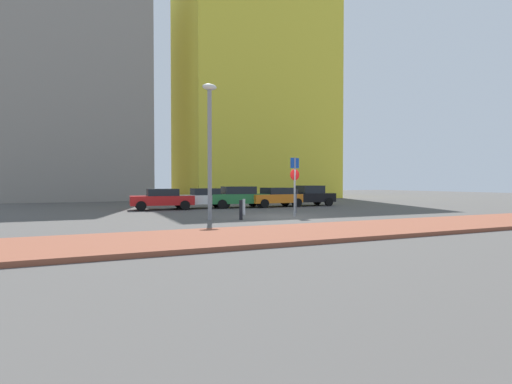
% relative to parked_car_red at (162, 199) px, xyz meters
% --- Properties ---
extents(ground_plane, '(120.00, 120.00, 0.00)m').
position_rel_parked_car_red_xyz_m(ground_plane, '(4.90, -7.74, -0.74)').
color(ground_plane, '#4C4947').
extents(sidewalk_brick, '(40.00, 4.10, 0.14)m').
position_rel_parked_car_red_xyz_m(sidewalk_brick, '(4.90, -14.36, -0.67)').
color(sidewalk_brick, brown).
rests_on(sidewalk_brick, ground).
extents(parked_car_red, '(4.17, 2.13, 1.40)m').
position_rel_parked_car_red_xyz_m(parked_car_red, '(0.00, 0.00, 0.00)').
color(parked_car_red, red).
rests_on(parked_car_red, ground).
extents(parked_car_white, '(4.33, 2.12, 1.41)m').
position_rel_parked_car_red_xyz_m(parked_car_white, '(2.87, 0.34, -0.01)').
color(parked_car_white, white).
rests_on(parked_car_white, ground).
extents(parked_car_green, '(4.32, 2.29, 1.53)m').
position_rel_parked_car_red_xyz_m(parked_car_green, '(5.46, 0.08, 0.07)').
color(parked_car_green, '#237238').
rests_on(parked_car_green, ground).
extents(parked_car_orange, '(4.29, 2.29, 1.43)m').
position_rel_parked_car_red_xyz_m(parked_car_orange, '(8.36, -0.16, 0.02)').
color(parked_car_orange, orange).
rests_on(parked_car_orange, ground).
extents(parked_car_black, '(4.21, 2.24, 1.59)m').
position_rel_parked_car_red_xyz_m(parked_car_black, '(11.20, -0.07, 0.06)').
color(parked_car_black, black).
rests_on(parked_car_black, ground).
extents(parking_sign_post, '(0.60, 0.13, 3.16)m').
position_rel_parked_car_red_xyz_m(parking_sign_post, '(5.68, -7.79, 1.25)').
color(parking_sign_post, gray).
rests_on(parking_sign_post, ground).
extents(parking_meter, '(0.18, 0.14, 1.40)m').
position_rel_parked_car_red_xyz_m(parking_meter, '(6.86, -5.88, 0.17)').
color(parking_meter, '#4C4C51').
rests_on(parking_meter, ground).
extents(street_lamp, '(0.70, 0.36, 6.52)m').
position_rel_parked_car_red_xyz_m(street_lamp, '(0.86, -8.06, 3.13)').
color(street_lamp, gray).
rests_on(street_lamp, ground).
extents(traffic_bollard_near, '(0.15, 0.15, 0.89)m').
position_rel_parked_car_red_xyz_m(traffic_bollard_near, '(3.46, -5.98, -0.29)').
color(traffic_bollard_near, '#B7B7BC').
rests_on(traffic_bollard_near, ground).
extents(traffic_bollard_mid, '(0.17, 0.17, 0.96)m').
position_rel_parked_car_red_xyz_m(traffic_bollard_mid, '(2.25, -8.60, -0.26)').
color(traffic_bollard_mid, black).
rests_on(traffic_bollard_mid, ground).
extents(building_colorful_midrise, '(17.43, 13.82, 27.28)m').
position_rel_parked_car_red_xyz_m(building_colorful_midrise, '(14.32, 18.38, 12.90)').
color(building_colorful_midrise, gold).
rests_on(building_colorful_midrise, ground).
extents(building_under_construction, '(13.03, 13.73, 24.22)m').
position_rel_parked_car_red_xyz_m(building_under_construction, '(-4.97, 20.05, 11.37)').
color(building_under_construction, gray).
rests_on(building_under_construction, ground).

